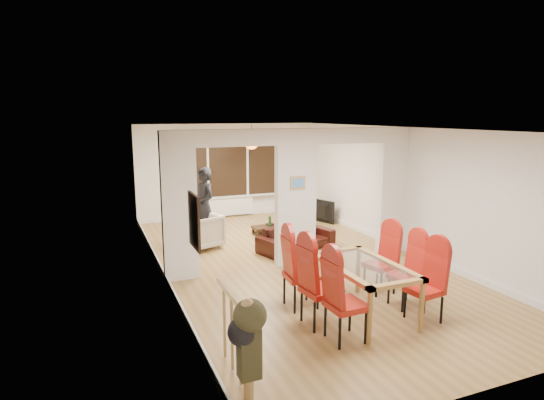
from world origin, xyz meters
TOP-DOWN VIEW (x-y plane):
  - floor at (0.00, 0.00)m, footprint 5.00×9.00m
  - room_walls at (0.00, 0.00)m, footprint 5.00×9.00m
  - divider_wall at (0.00, 0.00)m, footprint 5.00×0.18m
  - bay_window_blinds at (0.00, 4.44)m, footprint 3.00×0.08m
  - radiator at (0.00, 4.40)m, footprint 1.40×0.08m
  - pendant_light at (0.30, 3.30)m, footprint 0.36×0.36m
  - stair_newel at (-2.25, -3.20)m, footprint 0.40×1.20m
  - wall_poster at (-2.47, -2.40)m, footprint 0.04×0.52m
  - pillar_photo at (0.00, -0.10)m, footprint 0.30×0.03m
  - dining_table at (-0.06, -2.43)m, footprint 0.91×1.63m
  - dining_chair_la at (-0.69, -3.00)m, footprint 0.47×0.47m
  - dining_chair_lb at (-0.77, -2.48)m, footprint 0.51×0.51m
  - dining_chair_lc at (-0.77, -1.85)m, footprint 0.49×0.49m
  - dining_chair_ra at (0.62, -2.92)m, footprint 0.49×0.49m
  - dining_chair_rb at (0.70, -2.42)m, footprint 0.43×0.43m
  - dining_chair_rc at (0.67, -1.81)m, footprint 0.51×0.51m
  - sofa at (0.43, 0.86)m, footprint 1.87×1.18m
  - armchair at (-1.47, 1.72)m, footprint 1.03×1.05m
  - person at (-1.29, 1.97)m, footprint 0.72×0.58m
  - television at (2.00, 2.94)m, footprint 1.03×0.48m
  - coffee_table at (0.39, 2.21)m, footprint 0.91×0.51m
  - bottle at (0.34, 2.16)m, footprint 0.07×0.07m
  - bowl at (0.39, 2.30)m, footprint 0.20×0.20m
  - shoes at (0.09, -0.26)m, footprint 0.24×0.26m

SIDE VIEW (x-z plane):
  - floor at x=0.00m, z-range -0.01..0.01m
  - shoes at x=0.09m, z-range 0.00..0.10m
  - coffee_table at x=0.39m, z-range 0.00..0.20m
  - bowl at x=0.39m, z-range 0.20..0.25m
  - sofa at x=0.43m, z-range 0.00..0.51m
  - radiator at x=0.00m, z-range 0.05..0.55m
  - television at x=2.00m, z-range 0.00..0.60m
  - bottle at x=0.34m, z-range 0.20..0.47m
  - armchair at x=-1.47m, z-range 0.00..0.75m
  - dining_table at x=-0.06m, z-range 0.00..0.76m
  - dining_chair_rb at x=0.70m, z-range 0.00..1.04m
  - dining_chair_rc at x=0.67m, z-range 0.00..1.05m
  - dining_chair_ra at x=0.62m, z-range 0.00..1.07m
  - stair_newel at x=-2.25m, z-range 0.00..1.10m
  - dining_chair_la at x=-0.69m, z-range 0.00..1.13m
  - dining_chair_lc at x=-0.77m, z-range 0.00..1.14m
  - dining_chair_lb at x=-0.77m, z-range 0.00..1.17m
  - person at x=-1.29m, z-range 0.00..1.72m
  - room_walls at x=0.00m, z-range 0.00..2.60m
  - divider_wall at x=0.00m, z-range 0.00..2.60m
  - bay_window_blinds at x=0.00m, z-range 0.60..2.40m
  - wall_poster at x=-2.47m, z-range 1.27..1.94m
  - pillar_photo at x=0.00m, z-range 1.48..1.73m
  - pendant_light at x=0.30m, z-range 1.97..2.33m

